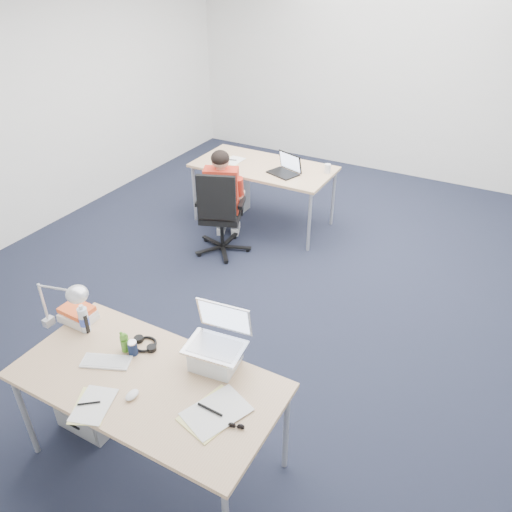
# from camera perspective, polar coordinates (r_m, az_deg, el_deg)

# --- Properties ---
(floor) EXTENTS (7.00, 7.00, 0.00)m
(floor) POSITION_cam_1_polar(r_m,az_deg,el_deg) (4.95, 2.05, -3.64)
(floor) COLOR black
(floor) RESTS_ON ground
(room) EXTENTS (6.02, 7.02, 2.80)m
(room) POSITION_cam_1_polar(r_m,az_deg,el_deg) (4.19, 2.51, 15.75)
(room) COLOR silver
(room) RESTS_ON ground
(desk_near) EXTENTS (1.60, 0.80, 0.73)m
(desk_near) POSITION_cam_1_polar(r_m,az_deg,el_deg) (3.10, -12.29, -14.15)
(desk_near) COLOR tan
(desk_near) RESTS_ON ground
(desk_far) EXTENTS (1.60, 0.80, 0.73)m
(desk_far) POSITION_cam_1_polar(r_m,az_deg,el_deg) (5.84, 0.86, 9.86)
(desk_far) COLOR tan
(desk_far) RESTS_ON ground
(office_chair) EXTENTS (0.79, 0.79, 0.97)m
(office_chair) POSITION_cam_1_polar(r_m,az_deg,el_deg) (5.41, -3.99, 3.06)
(office_chair) COLOR black
(office_chair) RESTS_ON ground
(seated_person) EXTENTS (0.52, 0.68, 1.14)m
(seated_person) POSITION_cam_1_polar(r_m,az_deg,el_deg) (5.41, -3.71, 6.68)
(seated_person) COLOR red
(seated_person) RESTS_ON ground
(drawer_pedestal_near) EXTENTS (0.40, 0.50, 0.55)m
(drawer_pedestal_near) POSITION_cam_1_polar(r_m,az_deg,el_deg) (3.77, -17.61, -13.80)
(drawer_pedestal_near) COLOR #949699
(drawer_pedestal_near) RESTS_ON ground
(drawer_pedestal_far) EXTENTS (0.40, 0.50, 0.55)m
(drawer_pedestal_far) POSITION_cam_1_polar(r_m,az_deg,el_deg) (6.26, -3.42, 7.30)
(drawer_pedestal_far) COLOR #949699
(drawer_pedestal_far) RESTS_ON ground
(silver_laptop) EXTENTS (0.38, 0.31, 0.37)m
(silver_laptop) POSITION_cam_1_polar(r_m,az_deg,el_deg) (2.97, -4.75, -9.69)
(silver_laptop) COLOR silver
(silver_laptop) RESTS_ON desk_near
(wireless_keyboard) EXTENTS (0.32, 0.23, 0.01)m
(wireless_keyboard) POSITION_cam_1_polar(r_m,az_deg,el_deg) (3.22, -16.76, -11.48)
(wireless_keyboard) COLOR white
(wireless_keyboard) RESTS_ON desk_near
(computer_mouse) EXTENTS (0.06, 0.09, 0.03)m
(computer_mouse) POSITION_cam_1_polar(r_m,az_deg,el_deg) (2.98, -13.98, -15.17)
(computer_mouse) COLOR white
(computer_mouse) RESTS_ON desk_near
(headphones) EXTENTS (0.22, 0.19, 0.03)m
(headphones) POSITION_cam_1_polar(r_m,az_deg,el_deg) (3.28, -12.56, -9.74)
(headphones) COLOR black
(headphones) RESTS_ON desk_near
(can_koozie) EXTENTS (0.06, 0.06, 0.10)m
(can_koozie) POSITION_cam_1_polar(r_m,az_deg,el_deg) (3.21, -13.91, -10.16)
(can_koozie) COLOR #141F3E
(can_koozie) RESTS_ON desk_near
(water_bottle) EXTENTS (0.08, 0.08, 0.21)m
(water_bottle) POSITION_cam_1_polar(r_m,az_deg,el_deg) (3.44, -19.10, -6.73)
(water_bottle) COLOR silver
(water_bottle) RESTS_ON desk_near
(bear_figurine) EXTENTS (0.08, 0.06, 0.14)m
(bear_figurine) POSITION_cam_1_polar(r_m,az_deg,el_deg) (3.24, -14.78, -9.44)
(bear_figurine) COLOR #357C21
(bear_figurine) RESTS_ON desk_near
(book_stack) EXTENTS (0.23, 0.18, 0.10)m
(book_stack) POSITION_cam_1_polar(r_m,az_deg,el_deg) (3.58, -19.72, -6.26)
(book_stack) COLOR silver
(book_stack) RESTS_ON desk_near
(cordless_phone) EXTENTS (0.04, 0.03, 0.14)m
(cordless_phone) POSITION_cam_1_polar(r_m,az_deg,el_deg) (3.44, -18.94, -7.33)
(cordless_phone) COLOR black
(cordless_phone) RESTS_ON desk_near
(papers_left) EXTENTS (0.27, 0.31, 0.01)m
(papers_left) POSITION_cam_1_polar(r_m,az_deg,el_deg) (3.00, -18.29, -15.92)
(papers_left) COLOR #FFF993
(papers_left) RESTS_ON desk_near
(papers_right) EXTENTS (0.34, 0.40, 0.01)m
(papers_right) POSITION_cam_1_polar(r_m,az_deg,el_deg) (2.84, -4.86, -17.42)
(papers_right) COLOR #FFF993
(papers_right) RESTS_ON desk_near
(sunglasses) EXTENTS (0.10, 0.07, 0.02)m
(sunglasses) POSITION_cam_1_polar(r_m,az_deg,el_deg) (2.77, -2.27, -18.87)
(sunglasses) COLOR black
(sunglasses) RESTS_ON desk_near
(desk_lamp) EXTENTS (0.41, 0.18, 0.45)m
(desk_lamp) POSITION_cam_1_polar(r_m,az_deg,el_deg) (3.41, -21.80, -5.10)
(desk_lamp) COLOR silver
(desk_lamp) RESTS_ON desk_near
(dark_laptop) EXTENTS (0.40, 0.40, 0.23)m
(dark_laptop) POSITION_cam_1_polar(r_m,az_deg,el_deg) (5.56, 3.12, 10.44)
(dark_laptop) COLOR black
(dark_laptop) RESTS_ON desk_far
(far_cup) EXTENTS (0.08, 0.08, 0.10)m
(far_cup) POSITION_cam_1_polar(r_m,az_deg,el_deg) (5.67, 8.17, 9.88)
(far_cup) COLOR white
(far_cup) RESTS_ON desk_far
(far_papers) EXTENTS (0.19, 0.27, 0.01)m
(far_papers) POSITION_cam_1_polar(r_m,az_deg,el_deg) (5.96, -2.69, 10.80)
(far_papers) COLOR white
(far_papers) RESTS_ON desk_far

